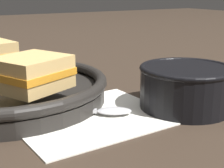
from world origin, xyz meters
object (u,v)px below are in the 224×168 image
object	(u,v)px
skillet	(8,90)
sandwich_near_left	(32,73)
soup_bowl	(186,85)
spoon	(99,111)

from	to	relation	value
skillet	sandwich_near_left	size ratio (longest dim) A/B	2.66
soup_bowl	spoon	bearing A→B (deg)	163.75
sandwich_near_left	spoon	bearing A→B (deg)	-29.24
soup_bowl	spoon	world-z (taller)	soup_bowl
spoon	sandwich_near_left	distance (m)	0.11
soup_bowl	sandwich_near_left	bearing A→B (deg)	158.43
spoon	sandwich_near_left	bearing A→B (deg)	-178.55
soup_bowl	sandwich_near_left	size ratio (longest dim) A/B	1.18
skillet	sandwich_near_left	distance (m)	0.10
soup_bowl	skillet	size ratio (longest dim) A/B	0.44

